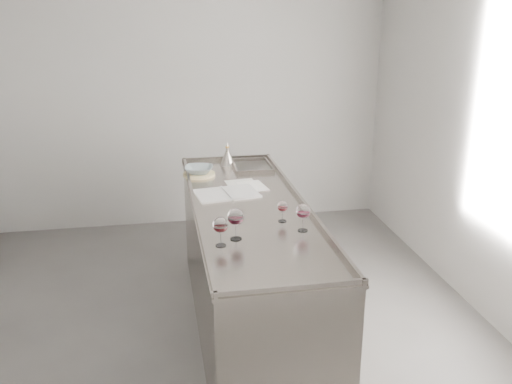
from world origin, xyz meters
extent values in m
cube|color=#494745|center=(0.00, 0.00, -0.01)|extent=(4.50, 5.00, 0.02)
cube|color=#A7A4A2|center=(0.00, 2.51, 1.40)|extent=(4.50, 0.02, 2.80)
cube|color=gray|center=(0.50, 0.30, 0.46)|extent=(0.75, 2.40, 0.92)
cube|color=gray|center=(0.50, 0.30, 0.93)|extent=(0.77, 2.42, 0.02)
cube|color=gray|center=(0.50, -0.89, 0.96)|extent=(0.77, 0.02, 0.03)
cube|color=gray|center=(0.50, 1.49, 0.96)|extent=(0.77, 0.02, 0.03)
cube|color=gray|center=(0.14, 0.30, 0.96)|extent=(0.02, 2.42, 0.03)
cube|color=gray|center=(0.86, 0.30, 0.96)|extent=(0.02, 2.42, 0.03)
cube|color=#595654|center=(0.68, 1.22, 0.94)|extent=(0.30, 0.38, 0.01)
cylinder|color=white|center=(0.23, -0.31, 0.94)|extent=(0.06, 0.06, 0.00)
cylinder|color=white|center=(0.23, -0.31, 0.99)|extent=(0.01, 0.01, 0.08)
ellipsoid|color=white|center=(0.23, -0.31, 1.07)|extent=(0.09, 0.09, 0.09)
cylinder|color=#330608|center=(0.23, -0.31, 1.05)|extent=(0.06, 0.06, 0.02)
cylinder|color=white|center=(0.33, -0.23, 0.94)|extent=(0.07, 0.07, 0.00)
cylinder|color=white|center=(0.33, -0.23, 0.99)|extent=(0.01, 0.01, 0.09)
ellipsoid|color=white|center=(0.33, -0.23, 1.08)|extent=(0.10, 0.10, 0.10)
cylinder|color=#340711|center=(0.33, -0.23, 1.06)|extent=(0.07, 0.07, 0.02)
cylinder|color=white|center=(0.74, -0.18, 0.94)|extent=(0.06, 0.06, 0.00)
cylinder|color=white|center=(0.74, -0.18, 0.98)|extent=(0.01, 0.01, 0.08)
ellipsoid|color=white|center=(0.74, -0.18, 1.07)|extent=(0.09, 0.09, 0.09)
cylinder|color=#3B0815|center=(0.74, -0.18, 1.05)|extent=(0.06, 0.06, 0.02)
cylinder|color=white|center=(0.66, 0.00, 0.94)|extent=(0.05, 0.05, 0.00)
cylinder|color=white|center=(0.66, 0.00, 0.98)|extent=(0.01, 0.01, 0.07)
ellipsoid|color=white|center=(0.66, 0.00, 1.04)|extent=(0.07, 0.07, 0.07)
cylinder|color=#35070A|center=(0.66, 0.00, 1.02)|extent=(0.05, 0.05, 0.01)
cube|color=white|center=(0.27, 0.56, 0.95)|extent=(0.26, 0.33, 0.01)
cube|color=white|center=(0.49, 0.59, 0.95)|extent=(0.26, 0.33, 0.01)
cylinder|color=white|center=(0.38, 0.57, 0.95)|extent=(0.06, 0.30, 0.01)
cube|color=silver|center=(0.53, 0.75, 0.94)|extent=(0.25, 0.33, 0.00)
cube|color=white|center=(0.59, 0.71, 0.94)|extent=(0.22, 0.29, 0.00)
cylinder|color=#D3BF88|center=(0.23, 1.07, 0.95)|extent=(0.29, 0.29, 0.02)
imported|color=#899B9F|center=(0.22, 1.07, 0.99)|extent=(0.26, 0.26, 0.05)
cone|color=#ADA39A|center=(0.49, 1.33, 1.00)|extent=(0.14, 0.14, 0.12)
cylinder|color=#ADA39A|center=(0.49, 1.33, 1.07)|extent=(0.03, 0.03, 0.03)
cylinder|color=olive|center=(0.49, 1.33, 1.09)|extent=(0.03, 0.03, 0.01)
cone|color=#ADA39A|center=(0.49, 1.33, 1.12)|extent=(0.02, 0.02, 0.04)
camera|label=1|loc=(-0.10, -3.25, 2.27)|focal=40.00mm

